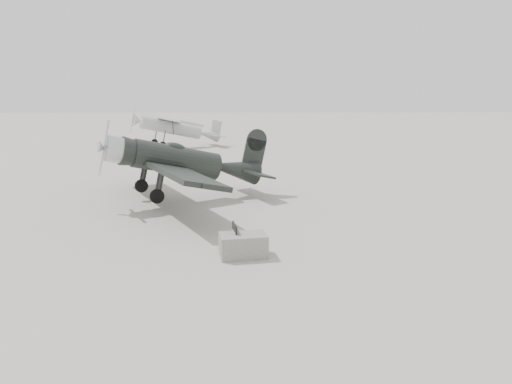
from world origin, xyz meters
The scene contains 5 objects.
ground centered at (0.00, 0.00, 0.00)m, with size 160.00×160.00×0.00m, color gray.
lowwing_monoplane centered at (-3.97, 5.02, 2.04)m, with size 9.25×11.48×3.85m.
highwing_monoplane centered at (-7.39, 25.75, 2.11)m, with size 9.10×11.37×3.38m.
equipment_block centered at (-0.97, -3.07, 0.40)m, with size 1.60×1.00×0.80m, color slate.
sign_board centered at (-1.27, -2.81, 0.68)m, with size 0.21×0.78×1.14m.
Camera 1 is at (-0.81, -19.49, 5.93)m, focal length 35.00 mm.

